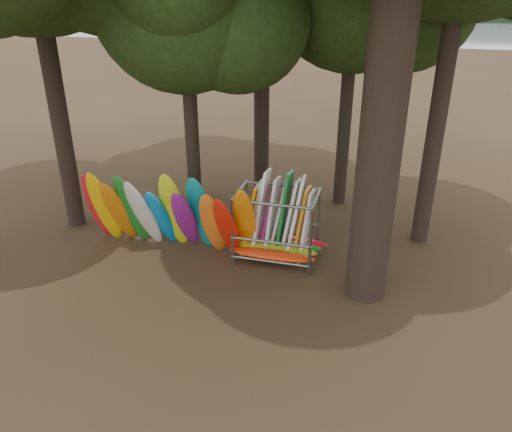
# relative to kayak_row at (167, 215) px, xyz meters

# --- Properties ---
(ground) EXTENTS (120.00, 120.00, 0.00)m
(ground) POSITION_rel_kayak_row_xyz_m (1.94, -1.03, -1.30)
(ground) COLOR #47331E
(ground) RESTS_ON ground
(lake) EXTENTS (160.00, 160.00, 0.00)m
(lake) POSITION_rel_kayak_row_xyz_m (1.94, 58.97, -1.30)
(lake) COLOR gray
(lake) RESTS_ON ground
(far_shore) EXTENTS (160.00, 4.00, 4.00)m
(far_shore) POSITION_rel_kayak_row_xyz_m (1.94, 108.97, 0.70)
(far_shore) COLOR black
(far_shore) RESTS_ON ground
(oak_5) EXTENTS (6.38, 6.38, 10.14)m
(oak_5) POSITION_rel_kayak_row_xyz_m (-0.03, 2.31, 6.05)
(oak_5) COLOR black
(oak_5) RESTS_ON ground
(kayak_row) EXTENTS (5.83, 2.04, 2.98)m
(kayak_row) POSITION_rel_kayak_row_xyz_m (0.00, 0.00, 0.00)
(kayak_row) COLOR red
(kayak_row) RESTS_ON ground
(storage_rack) EXTENTS (3.08, 1.58, 2.83)m
(storage_rack) POSITION_rel_kayak_row_xyz_m (3.36, 0.55, -0.27)
(storage_rack) COLOR slate
(storage_rack) RESTS_ON ground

